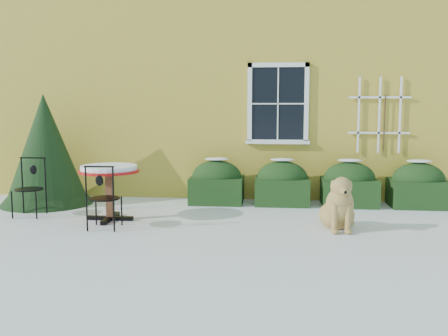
# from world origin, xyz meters

# --- Properties ---
(ground) EXTENTS (80.00, 80.00, 0.00)m
(ground) POSITION_xyz_m (0.00, 0.00, 0.00)
(ground) COLOR white
(ground) RESTS_ON ground
(house) EXTENTS (12.40, 8.40, 6.40)m
(house) POSITION_xyz_m (0.00, 7.00, 3.22)
(house) COLOR gold
(house) RESTS_ON ground
(hedge_row) EXTENTS (4.95, 0.80, 0.91)m
(hedge_row) POSITION_xyz_m (1.65, 2.55, 0.40)
(hedge_row) COLOR black
(hedge_row) RESTS_ON ground
(evergreen_shrub) EXTENTS (1.79, 1.79, 2.17)m
(evergreen_shrub) POSITION_xyz_m (-3.64, 2.12, 0.87)
(evergreen_shrub) COLOR black
(evergreen_shrub) RESTS_ON ground
(bistro_table) EXTENTS (1.01, 1.01, 0.94)m
(bistro_table) POSITION_xyz_m (-1.93, 0.85, 0.78)
(bistro_table) COLOR black
(bistro_table) RESTS_ON ground
(patio_chair_near) EXTENTS (0.49, 0.49, 1.03)m
(patio_chair_near) POSITION_xyz_m (-1.83, 0.25, 0.51)
(patio_chair_near) COLOR black
(patio_chair_near) RESTS_ON ground
(patio_chair_far) EXTENTS (0.49, 0.49, 1.03)m
(patio_chair_far) POSITION_xyz_m (-3.45, 1.06, 0.51)
(patio_chair_far) COLOR black
(patio_chair_far) RESTS_ON ground
(dog) EXTENTS (0.61, 1.00, 0.89)m
(dog) POSITION_xyz_m (1.85, 0.55, 0.36)
(dog) COLOR tan
(dog) RESTS_ON ground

